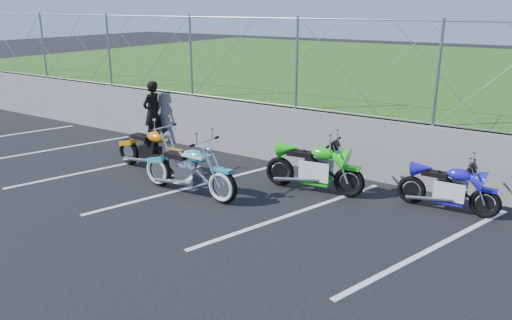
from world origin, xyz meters
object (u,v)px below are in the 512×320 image
Objects in this scene: sportbike_green at (315,169)px; cruiser_turquoise at (190,172)px; naked_orange at (152,151)px; sportbike_blue at (449,190)px; person_standing at (152,112)px.

cruiser_turquoise is at bearing -149.47° from sportbike_green.
cruiser_turquoise is 1.08× the size of naked_orange.
sportbike_green is at bearing -171.14° from sportbike_blue.
sportbike_green is (3.57, 0.83, 0.00)m from naked_orange.
cruiser_turquoise reaches higher than sportbike_green.
naked_orange is 3.66m from sportbike_green.
sportbike_green is 1.14× the size of sportbike_blue.
sportbike_green is 1.25× the size of person_standing.
sportbike_green is at bearing 16.71° from naked_orange.
sportbike_blue is (4.36, 1.90, -0.06)m from cruiser_turquoise.
naked_orange is (-1.63, 0.65, -0.01)m from cruiser_turquoise.
naked_orange is at bearing 42.34° from person_standing.
cruiser_turquoise is 1.41× the size of person_standing.
naked_orange reaches higher than sportbike_green.
person_standing is at bearing 137.41° from naked_orange.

